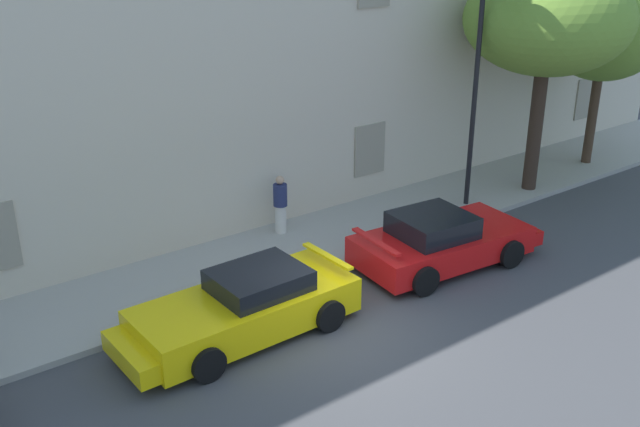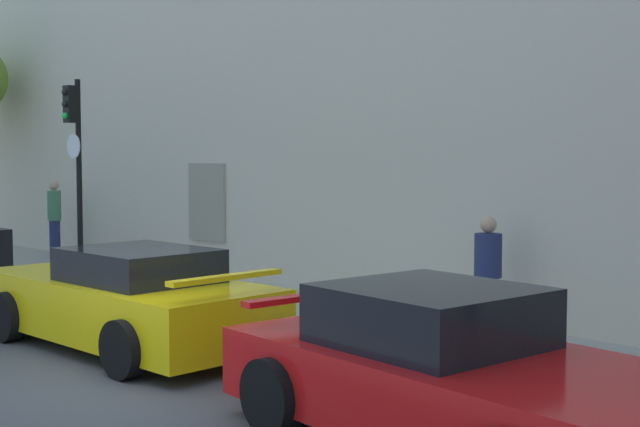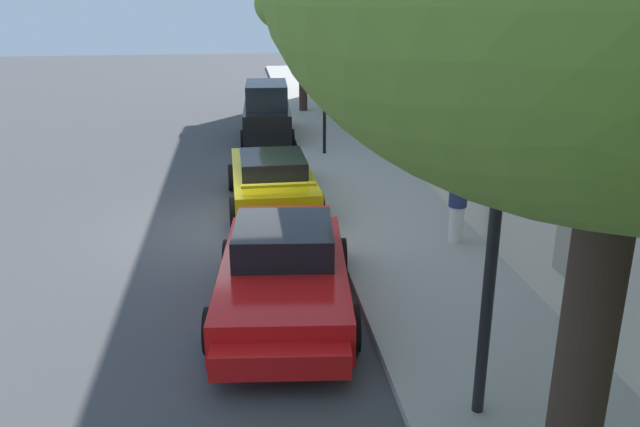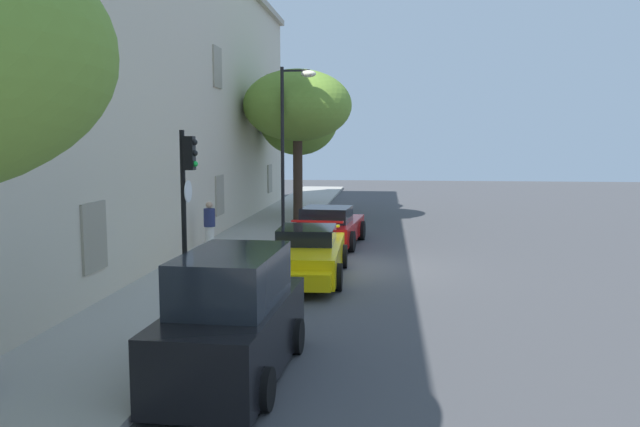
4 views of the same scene
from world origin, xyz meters
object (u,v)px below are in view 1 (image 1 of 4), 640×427
at_px(street_lamp, 490,54).
at_px(pedestrian_strolling, 280,204).
at_px(sportscar_red_lead, 238,310).
at_px(tree_far_end, 606,23).
at_px(sportscar_yellow_flank, 446,240).
at_px(tree_midblock, 548,20).

bearing_deg(street_lamp, pedestrian_strolling, 160.69).
height_order(sportscar_red_lead, pedestrian_strolling, pedestrian_strolling).
xyz_separation_m(tree_far_end, pedestrian_strolling, (-11.51, 1.31, -3.78)).
xyz_separation_m(sportscar_red_lead, sportscar_yellow_flank, (5.74, -0.12, 0.01)).
relative_size(sportscar_yellow_flank, tree_midblock, 0.73).
distance_m(sportscar_yellow_flank, pedestrian_strolling, 4.36).
relative_size(sportscar_red_lead, sportscar_yellow_flank, 1.04).
height_order(sportscar_yellow_flank, street_lamp, street_lamp).
bearing_deg(tree_far_end, tree_midblock, -172.69).
distance_m(sportscar_yellow_flank, street_lamp, 5.25).
bearing_deg(sportscar_yellow_flank, tree_midblock, 18.70).
bearing_deg(street_lamp, sportscar_yellow_flank, -150.35).
height_order(sportscar_yellow_flank, tree_far_end, tree_far_end).
bearing_deg(sportscar_red_lead, pedestrian_strolling, 46.20).
distance_m(tree_midblock, tree_far_end, 3.65).
bearing_deg(tree_far_end, street_lamp, -174.44).
relative_size(sportscar_red_lead, street_lamp, 0.78).
distance_m(sportscar_red_lead, pedestrian_strolling, 4.91).
xyz_separation_m(sportscar_yellow_flank, tree_midblock, (5.56, 1.88, 4.53)).
xyz_separation_m(sportscar_yellow_flank, tree_far_end, (9.16, 2.34, 4.10)).
bearing_deg(sportscar_yellow_flank, tree_far_end, 14.36).
bearing_deg(sportscar_red_lead, sportscar_yellow_flank, -1.17).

